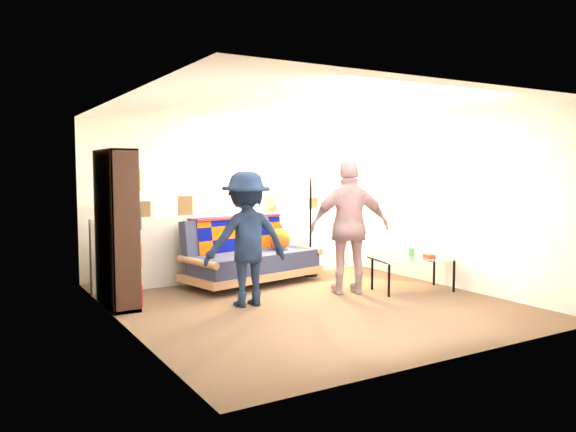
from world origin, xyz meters
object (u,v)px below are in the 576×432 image
object	(u,v)px
bookshelf	(116,234)
person_right	(350,227)
floor_lamp	(310,202)
coffee_table	(413,260)
futon_sofa	(251,256)
person_left	(246,239)

from	to	relation	value
bookshelf	person_right	distance (m)	2.98
floor_lamp	coffee_table	bearing A→B (deg)	-69.98
futon_sofa	floor_lamp	size ratio (longest dim) A/B	1.31
futon_sofa	person_left	distance (m)	1.41
floor_lamp	person_right	bearing A→B (deg)	-100.38
futon_sofa	bookshelf	distance (m)	2.12
futon_sofa	coffee_table	size ratio (longest dim) A/B	1.79
person_left	person_right	distance (m)	1.48
floor_lamp	person_left	bearing A→B (deg)	-144.23
bookshelf	coffee_table	bearing A→B (deg)	-17.90
person_left	person_right	xyz separation A→B (m)	(1.48, -0.11, 0.08)
person_left	person_right	bearing A→B (deg)	179.51
floor_lamp	person_left	xyz separation A→B (m)	(-1.73, -1.24, -0.34)
futon_sofa	coffee_table	bearing A→B (deg)	-43.64
futon_sofa	coffee_table	world-z (taller)	futon_sofa
person_left	bookshelf	bearing A→B (deg)	-25.75
futon_sofa	bookshelf	size ratio (longest dim) A/B	1.13
coffee_table	futon_sofa	bearing A→B (deg)	136.36
person_right	futon_sofa	bearing A→B (deg)	-34.41
coffee_table	person_left	distance (m)	2.40
coffee_table	floor_lamp	world-z (taller)	floor_lamp
bookshelf	person_right	size ratio (longest dim) A/B	1.06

